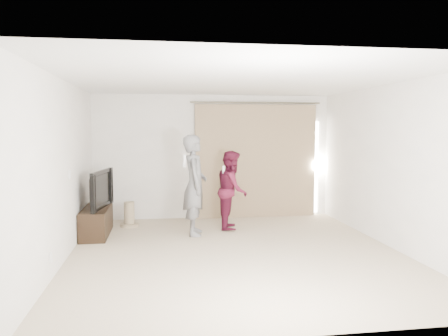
{
  "coord_description": "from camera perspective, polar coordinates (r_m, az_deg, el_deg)",
  "views": [
    {
      "loc": [
        -1.14,
        -6.42,
        1.89
      ],
      "look_at": [
        -0.01,
        1.2,
        1.2
      ],
      "focal_mm": 35.0,
      "sensor_mm": 36.0,
      "label": 1
    }
  ],
  "objects": [
    {
      "name": "floor",
      "position": [
        6.79,
        1.59,
        -11.03
      ],
      "size": [
        5.5,
        5.5,
        0.0
      ],
      "primitive_type": "plane",
      "color": "#C6B394",
      "rests_on": "ground"
    },
    {
      "name": "wall_back",
      "position": [
        9.26,
        -1.36,
        1.48
      ],
      "size": [
        5.0,
        0.04,
        2.6
      ],
      "primitive_type": "cube",
      "color": "white",
      "rests_on": "ground"
    },
    {
      "name": "wall_left",
      "position": [
        6.59,
        -20.33,
        -0.32
      ],
      "size": [
        0.04,
        5.5,
        2.6
      ],
      "color": "white",
      "rests_on": "ground"
    },
    {
      "name": "ceiling",
      "position": [
        6.56,
        1.65,
        11.36
      ],
      "size": [
        5.0,
        5.5,
        0.01
      ],
      "primitive_type": "cube",
      "color": "white",
      "rests_on": "wall_back"
    },
    {
      "name": "curtain",
      "position": [
        9.35,
        4.26,
        0.92
      ],
      "size": [
        2.8,
        0.11,
        2.46
      ],
      "color": "tan",
      "rests_on": "ground"
    },
    {
      "name": "tv_console",
      "position": [
        8.15,
        -16.31,
        -6.71
      ],
      "size": [
        0.44,
        1.27,
        0.49
      ],
      "primitive_type": "cube",
      "color": "black",
      "rests_on": "ground"
    },
    {
      "name": "tv",
      "position": [
        8.06,
        -16.42,
        -2.66
      ],
      "size": [
        0.34,
        1.17,
        0.67
      ],
      "primitive_type": "imported",
      "rotation": [
        0.0,
        0.0,
        1.4
      ],
      "color": "black",
      "rests_on": "tv_console"
    },
    {
      "name": "scratching_post",
      "position": [
        8.7,
        -12.26,
        -6.21
      ],
      "size": [
        0.36,
        0.36,
        0.48
      ],
      "color": "tan",
      "rests_on": "ground"
    },
    {
      "name": "person_man",
      "position": [
        7.77,
        -3.84,
        -2.23
      ],
      "size": [
        0.47,
        0.68,
        1.79
      ],
      "color": "slate",
      "rests_on": "ground"
    },
    {
      "name": "person_woman",
      "position": [
        8.27,
        1.07,
        -2.85
      ],
      "size": [
        0.69,
        0.82,
        1.48
      ],
      "color": "#59132A",
      "rests_on": "ground"
    }
  ]
}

